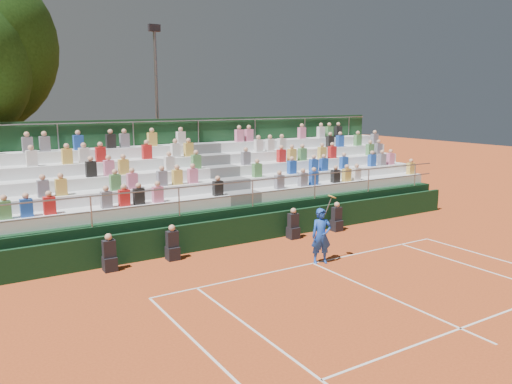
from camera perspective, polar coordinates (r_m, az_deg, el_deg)
ground at (r=16.36m, az=6.52°, el=-8.12°), size 90.00×90.00×0.00m
courtside_wall at (r=18.73m, az=0.48°, el=-4.06°), size 20.00×0.15×1.00m
line_officials at (r=17.75m, az=-2.12°, el=-4.96°), size 9.51×0.40×1.19m
grandstand at (r=21.34m, az=-4.15°, el=-0.69°), size 20.00×5.20×4.40m
tennis_player at (r=16.18m, az=7.48°, el=-4.99°), size 0.92×0.64×2.22m
floodlight_mast at (r=27.09m, az=-11.28°, el=10.26°), size 0.60×0.25×9.01m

